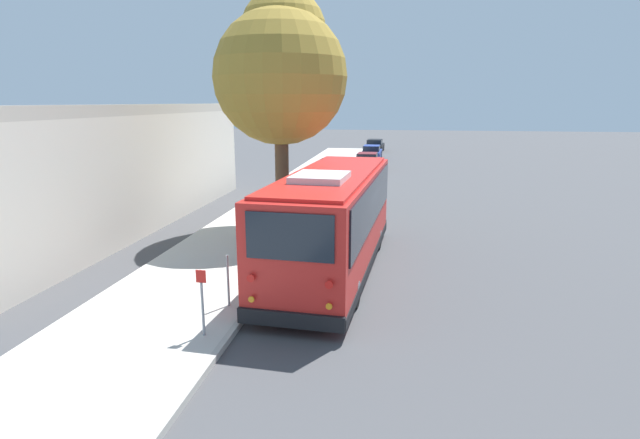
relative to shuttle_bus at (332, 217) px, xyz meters
The scene contains 14 objects.
ground_plane 1.78m from the shuttle_bus, 38.47° to the right, with size 160.00×160.00×0.00m, color #474749.
sidewalk_slab 4.13m from the shuttle_bus, 85.52° to the left, with size 80.00×4.13×0.15m, color beige.
curb_strip 2.35m from the shuttle_bus, 79.75° to the left, with size 80.00×0.14×0.15m, color #AAA69D.
shuttle_bus is the anchor object (origin of this frame).
parked_sedan_silver 10.98m from the shuttle_bus, ahead, with size 4.23×1.82×1.30m.
parked_sedan_white 17.17m from the shuttle_bus, ahead, with size 4.15×1.72×1.29m.
parked_sedan_maroon 24.30m from the shuttle_bus, ahead, with size 4.20×1.86×1.28m.
parked_sedan_blue 31.27m from the shuttle_bus, ahead, with size 4.50×1.80×1.27m.
parked_sedan_black 38.84m from the shuttle_bus, ahead, with size 4.57×1.94×1.26m.
street_tree 7.09m from the shuttle_bus, 29.19° to the left, with size 5.11×5.11×9.22m.
sign_post_near 5.55m from the shuttle_bus, 156.95° to the left, with size 0.06×0.22×1.50m.
sign_post_far 4.13m from the shuttle_bus, 147.73° to the left, with size 0.06×0.06×1.32m.
fire_hydrant 8.54m from the shuttle_bus, 15.20° to the left, with size 0.22×0.22×0.81m.
building_backdrop 12.63m from the shuttle_bus, 71.13° to the left, with size 19.75×8.48×5.04m.
Camera 1 is at (-14.88, -1.69, 5.13)m, focal length 28.00 mm.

